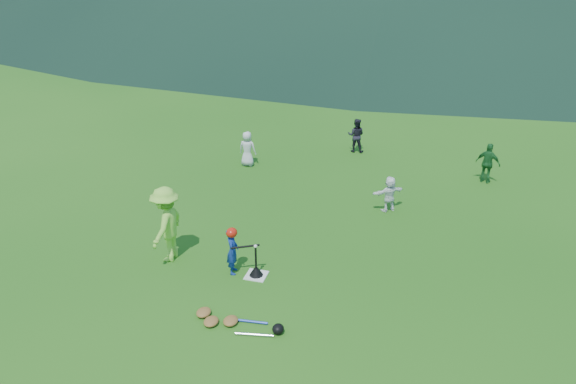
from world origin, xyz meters
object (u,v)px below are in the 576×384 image
object	(u,v)px
adult_coach	(167,224)
batter_child	(233,251)
fielder_d	(389,194)
equipment_pile	(230,321)
home_plate	(256,275)
fielder_a	(247,149)
fielder_b	(356,135)
fielder_c	(488,163)
batting_tee	(256,271)

from	to	relation	value
adult_coach	batter_child	bearing A→B (deg)	84.32
fielder_d	equipment_pile	world-z (taller)	fielder_d
home_plate	adult_coach	distance (m)	2.31
batter_child	fielder_a	size ratio (longest dim) A/B	0.95
adult_coach	fielder_b	xyz separation A→B (m)	(2.89, 8.07, -0.30)
adult_coach	fielder_a	size ratio (longest dim) A/B	1.57
fielder_c	equipment_pile	world-z (taller)	fielder_c
fielder_b	equipment_pile	bearing A→B (deg)	83.80
fielder_c	batting_tee	size ratio (longest dim) A/B	1.79
fielder_b	fielder_d	size ratio (longest dim) A/B	1.18
equipment_pile	batter_child	bearing A→B (deg)	109.29
batter_child	batting_tee	size ratio (longest dim) A/B	1.57
batting_tee	equipment_pile	bearing A→B (deg)	-87.66
fielder_a	fielder_d	bearing A→B (deg)	158.45
fielder_c	adult_coach	bearing A→B (deg)	62.24
batting_tee	fielder_d	bearing A→B (deg)	59.21
batter_child	equipment_pile	bearing A→B (deg)	-175.48
home_plate	equipment_pile	distance (m)	1.71
fielder_a	fielder_b	size ratio (longest dim) A/B	0.97
adult_coach	equipment_pile	bearing A→B (deg)	49.25
fielder_d	fielder_b	bearing A→B (deg)	-107.62
batter_child	fielder_b	bearing A→B (deg)	-23.66
home_plate	fielder_b	bearing A→B (deg)	84.75
fielder_c	batter_child	bearing A→B (deg)	70.16
fielder_d	fielder_a	bearing A→B (deg)	-61.83
fielder_c	equipment_pile	distance (m)	9.73
adult_coach	fielder_c	world-z (taller)	adult_coach
home_plate	fielder_b	distance (m)	8.26
batter_child	batting_tee	distance (m)	0.66
fielder_a	home_plate	bearing A→B (deg)	113.02
fielder_d	batter_child	bearing A→B (deg)	15.33
home_plate	fielder_b	size ratio (longest dim) A/B	0.39
fielder_b	fielder_c	size ratio (longest dim) A/B	0.95
equipment_pile	adult_coach	bearing A→B (deg)	140.03
fielder_c	fielder_b	bearing A→B (deg)	-0.50
batter_child	equipment_pile	world-z (taller)	batter_child
batter_child	fielder_b	distance (m)	8.31
adult_coach	batting_tee	distance (m)	2.27
fielder_b	batting_tee	bearing A→B (deg)	82.50
fielder_d	batting_tee	distance (m)	4.65
batting_tee	batter_child	bearing A→B (deg)	-179.92
fielder_d	batting_tee	xyz separation A→B (m)	(-2.37, -3.99, -0.36)
equipment_pile	batting_tee	bearing A→B (deg)	92.34
fielder_b	batting_tee	distance (m)	8.26
batter_child	fielder_c	bearing A→B (deg)	-54.02
batter_child	adult_coach	world-z (taller)	adult_coach
home_plate	fielder_c	world-z (taller)	fielder_c
batter_child	fielder_a	world-z (taller)	fielder_a
batter_child	adult_coach	xyz separation A→B (m)	(-1.60, 0.14, 0.35)
fielder_a	equipment_pile	size ratio (longest dim) A/B	0.62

